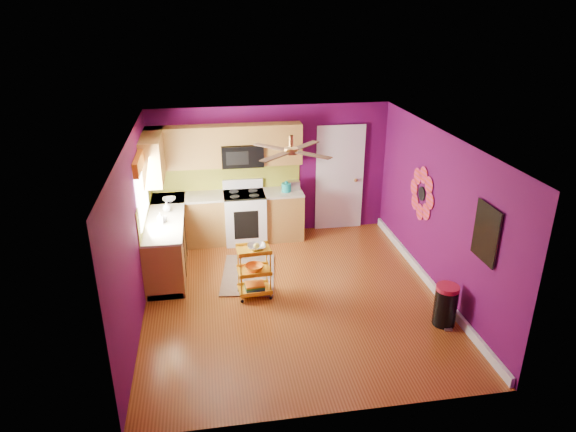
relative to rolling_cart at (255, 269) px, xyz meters
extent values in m
plane|color=brown|center=(0.57, -0.11, -0.47)|extent=(5.00, 5.00, 0.00)
cube|color=#510946|center=(0.57, 2.39, 0.78)|extent=(4.50, 0.04, 2.50)
cube|color=#510946|center=(0.57, -2.61, 0.78)|extent=(4.50, 0.04, 2.50)
cube|color=#510946|center=(-1.68, -0.11, 0.78)|extent=(0.04, 5.00, 2.50)
cube|color=#510946|center=(2.82, -0.11, 0.78)|extent=(0.04, 5.00, 2.50)
cube|color=silver|center=(0.57, -0.11, 2.03)|extent=(4.50, 5.00, 0.04)
cube|color=white|center=(2.79, -0.11, -0.40)|extent=(0.05, 4.90, 0.14)
cube|color=brown|center=(-1.38, 1.24, -0.02)|extent=(0.60, 2.30, 0.90)
cube|color=brown|center=(-0.28, 2.09, -0.02)|extent=(2.80, 0.60, 0.90)
cube|color=beige|center=(-1.38, 1.24, 0.45)|extent=(0.63, 2.30, 0.04)
cube|color=beige|center=(-0.28, 2.09, 0.45)|extent=(2.80, 0.63, 0.04)
cube|color=black|center=(-1.38, 1.24, -0.42)|extent=(0.54, 2.30, 0.10)
cube|color=black|center=(-0.28, 2.09, -0.42)|extent=(2.80, 0.54, 0.10)
cube|color=white|center=(0.02, 2.06, -0.01)|extent=(0.76, 0.66, 0.92)
cube|color=black|center=(0.02, 2.06, 0.46)|extent=(0.76, 0.62, 0.03)
cube|color=white|center=(0.02, 2.34, 0.57)|extent=(0.76, 0.06, 0.18)
cube|color=black|center=(0.02, 1.74, -0.02)|extent=(0.45, 0.02, 0.55)
cube|color=brown|center=(-1.02, 2.23, 1.36)|extent=(1.32, 0.33, 0.75)
cube|color=brown|center=(0.76, 2.23, 1.36)|extent=(0.72, 0.33, 0.75)
cube|color=brown|center=(0.02, 2.23, 1.56)|extent=(0.76, 0.33, 0.34)
cube|color=brown|center=(-1.51, 1.74, 1.36)|extent=(0.33, 1.30, 0.75)
cube|color=black|center=(0.02, 2.19, 1.18)|extent=(0.76, 0.38, 0.40)
cube|color=olive|center=(-0.28, 2.38, 0.73)|extent=(2.80, 0.01, 0.51)
cube|color=olive|center=(-1.67, 1.24, 0.73)|extent=(0.01, 2.30, 0.51)
cube|color=white|center=(-1.66, 0.94, 1.08)|extent=(0.03, 1.20, 1.00)
cube|color=orange|center=(-1.63, 0.94, 1.55)|extent=(0.08, 1.35, 0.22)
cube|color=white|center=(1.92, 2.37, 0.56)|extent=(0.85, 0.04, 2.05)
cube|color=white|center=(1.92, 2.35, 0.56)|extent=(0.95, 0.02, 2.15)
sphere|color=#BF8C3F|center=(2.24, 2.31, 0.53)|extent=(0.07, 0.07, 0.07)
cylinder|color=black|center=(2.80, 0.49, 0.88)|extent=(0.01, 0.24, 0.24)
cube|color=teal|center=(2.80, -1.51, 1.08)|extent=(0.03, 0.52, 0.72)
cube|color=black|center=(2.79, -1.51, 1.08)|extent=(0.01, 0.56, 0.76)
cylinder|color=#BF8C3F|center=(0.57, 0.09, 1.95)|extent=(0.06, 0.06, 0.16)
cylinder|color=#BF8C3F|center=(0.57, 0.09, 1.81)|extent=(0.20, 0.20, 0.08)
cube|color=#4C2D19|center=(0.84, 0.36, 1.81)|extent=(0.47, 0.47, 0.01)
cube|color=#4C2D19|center=(0.31, 0.36, 1.81)|extent=(0.47, 0.47, 0.01)
cube|color=#4C2D19|center=(0.31, -0.18, 1.81)|extent=(0.47, 0.47, 0.01)
cube|color=#4C2D19|center=(0.84, -0.18, 1.81)|extent=(0.47, 0.47, 0.01)
cube|color=black|center=(-0.05, 0.67, -0.45)|extent=(1.04, 1.50, 0.02)
cylinder|color=gold|center=(-0.22, -0.17, -0.04)|extent=(0.02, 0.02, 0.77)
cylinder|color=gold|center=(0.23, -0.14, -0.04)|extent=(0.02, 0.02, 0.77)
cylinder|color=gold|center=(-0.24, 0.14, -0.04)|extent=(0.02, 0.02, 0.77)
cylinder|color=gold|center=(0.21, 0.17, -0.04)|extent=(0.02, 0.02, 0.77)
sphere|color=black|center=(-0.22, -0.17, -0.44)|extent=(0.05, 0.05, 0.05)
sphere|color=black|center=(0.23, -0.14, -0.44)|extent=(0.05, 0.05, 0.05)
sphere|color=black|center=(-0.24, 0.14, -0.44)|extent=(0.05, 0.05, 0.05)
sphere|color=black|center=(0.21, 0.17, -0.44)|extent=(0.05, 0.05, 0.05)
cube|color=gold|center=(-0.01, 0.00, 0.33)|extent=(0.52, 0.40, 0.03)
cube|color=gold|center=(-0.01, 0.00, -0.03)|extent=(0.52, 0.40, 0.03)
cube|color=gold|center=(-0.01, 0.00, -0.36)|extent=(0.52, 0.40, 0.03)
imported|color=beige|center=(0.04, 0.00, 0.37)|extent=(0.29, 0.29, 0.07)
sphere|color=yellow|center=(0.04, 0.00, 0.40)|extent=(0.09, 0.09, 0.09)
imported|color=orange|center=(-0.01, 0.00, 0.03)|extent=(0.30, 0.30, 0.09)
cube|color=navy|center=(-0.01, 0.00, -0.32)|extent=(0.31, 0.24, 0.04)
cube|color=#267233|center=(-0.01, 0.00, -0.29)|extent=(0.31, 0.24, 0.03)
cube|color=orange|center=(-0.01, 0.00, -0.26)|extent=(0.31, 0.24, 0.03)
cylinder|color=black|center=(2.56, -1.18, -0.19)|extent=(0.37, 0.37, 0.55)
cylinder|color=#AE1834|center=(2.56, -1.18, 0.12)|extent=(0.32, 0.32, 0.06)
cube|color=beige|center=(2.56, -1.34, -0.45)|extent=(0.12, 0.07, 0.03)
cylinder|color=teal|center=(0.82, 2.06, 0.55)|extent=(0.18, 0.18, 0.16)
sphere|color=teal|center=(0.82, 2.06, 0.65)|extent=(0.06, 0.06, 0.06)
cube|color=beige|center=(0.97, 2.14, 0.56)|extent=(0.22, 0.15, 0.18)
imported|color=#EA3F72|center=(-1.41, 0.89, 0.57)|extent=(0.09, 0.09, 0.20)
imported|color=white|center=(-1.34, 1.41, 0.56)|extent=(0.14, 0.14, 0.18)
imported|color=white|center=(-1.33, 1.90, 0.50)|extent=(0.23, 0.23, 0.06)
imported|color=white|center=(-1.37, 0.97, 0.52)|extent=(0.12, 0.12, 0.09)
camera|label=1|loc=(-0.61, -6.89, 3.78)|focal=32.00mm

